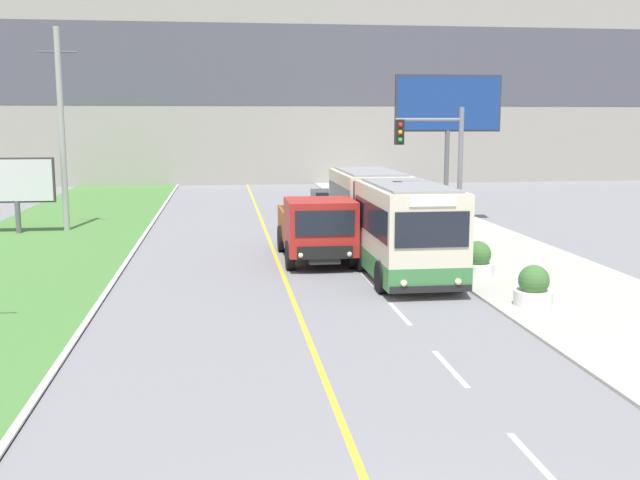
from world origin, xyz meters
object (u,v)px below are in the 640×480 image
Objects in this scene: car_distant at (327,205)px; utility_pole_far at (62,129)px; planter_round_near at (533,288)px; planter_round_second at (478,261)px; traffic_light_mast at (440,170)px; city_bus at (386,219)px; billboard_small at (16,182)px; planter_round_third at (448,242)px; dump_truck at (317,230)px; planter_round_far at (420,227)px; billboard_large at (448,109)px.

utility_pole_far reaches higher than car_distant.
planter_round_near is 0.98× the size of planter_round_second.
planter_round_second is at bearing -80.29° from car_distant.
traffic_light_mast is 4.82× the size of planter_round_second.
city_bus is at bearing 110.25° from planter_round_near.
billboard_small is 3.13× the size of planter_round_third.
billboard_small is (-15.41, 9.14, 0.78)m from city_bus.
billboard_small reaches higher than dump_truck.
dump_truck is at bearing 138.92° from traffic_light_mast.
car_distant is 3.67× the size of planter_round_second.
planter_round_near reaches higher than planter_round_third.
car_distant is at bearing 14.51° from utility_pole_far.
planter_round_far is (0.20, 8.19, -0.05)m from planter_round_second.
city_bus is at bearing 110.16° from traffic_light_mast.
car_distant is 16.58m from planter_round_second.
city_bus is 2.56m from dump_truck.
dump_truck is 6.11× the size of planter_round_far.
dump_truck is 5.79× the size of planter_round_third.
car_distant is at bearing 110.16° from planter_round_far.
planter_round_third is (18.09, -8.17, -1.83)m from billboard_small.
billboard_small reaches higher than planter_round_near.
utility_pole_far is 23.80m from planter_round_near.
utility_pole_far is 1.68× the size of traffic_light_mast.
car_distant is 12.62m from planter_round_third.
dump_truck is 5.69× the size of planter_round_near.
billboard_small is 21.74m from planter_round_second.
traffic_light_mast is at bearing -107.84° from billboard_large.
car_distant is 1.22× the size of billboard_small.
traffic_light_mast reaches higher than planter_round_near.
billboard_small is at bearing 137.84° from planter_round_near.
traffic_light_mast reaches higher than planter_round_far.
city_bus is 13.26m from car_distant.
utility_pole_far is 8.40× the size of planter_round_third.
utility_pole_far is at bearing 138.15° from dump_truck.
car_distant reaches higher than planter_round_far.
dump_truck is (-2.53, 0.13, -0.38)m from city_bus.
billboard_small is (-20.64, -0.57, -3.37)m from billboard_large.
billboard_large is at bearing -32.20° from car_distant.
billboard_small is 3.08× the size of planter_round_near.
planter_round_near is at bearing -54.76° from dump_truck.
planter_round_far is at bearing -12.71° from billboard_small.
billboard_large reaches higher than dump_truck.
city_bus is 4.11m from planter_round_second.
utility_pole_far is (-10.85, 9.72, 3.54)m from dump_truck.
city_bus reaches higher than planter_round_far.
car_distant is at bearing 99.71° from planter_round_second.
traffic_light_mast is at bearing -100.69° from planter_round_far.
planter_round_far is (-0.01, 12.29, -0.04)m from planter_round_near.
planter_round_second is (4.99, -3.25, -0.66)m from dump_truck.
billboard_small is at bearing 167.29° from planter_round_far.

